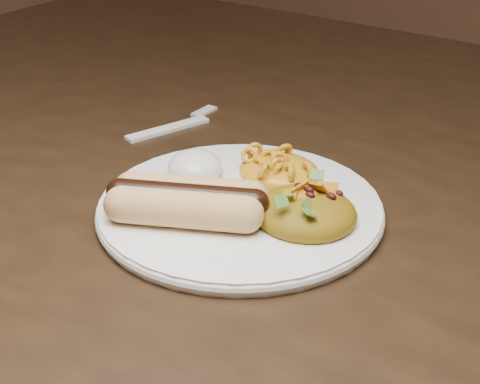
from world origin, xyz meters
The scene contains 7 objects.
table centered at (0.00, 0.00, 0.66)m, with size 1.60×0.90×0.75m.
plate centered at (-0.07, -0.18, 0.76)m, with size 0.25×0.25×0.01m, color white.
hotdog centered at (-0.09, -0.22, 0.78)m, with size 0.11×0.10×0.03m.
mac_and_cheese centered at (-0.07, -0.11, 0.78)m, with size 0.08×0.07×0.03m, color yellow.
sour_cream centered at (-0.13, -0.16, 0.78)m, with size 0.05×0.05×0.03m, color white.
taco_salad centered at (-0.01, -0.17, 0.78)m, with size 0.09×0.08×0.04m.
fork centered at (-0.24, -0.07, 0.75)m, with size 0.02×0.14×0.00m, color white.
Camera 1 is at (0.25, -0.63, 1.07)m, focal length 55.00 mm.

